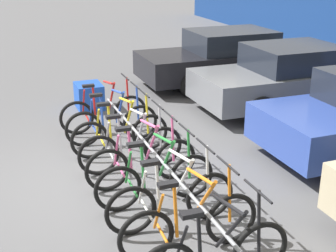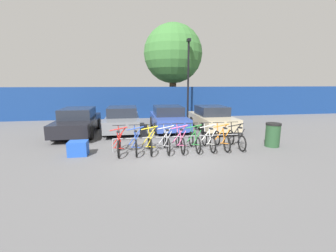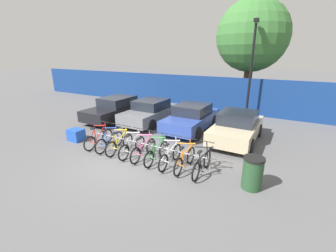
{
  "view_description": "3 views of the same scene",
  "coord_description": "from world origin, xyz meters",
  "px_view_note": "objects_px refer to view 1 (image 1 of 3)",
  "views": [
    {
      "loc": [
        6.37,
        -1.32,
        3.26
      ],
      "look_at": [
        0.09,
        1.04,
        0.77
      ],
      "focal_mm": 50.0,
      "sensor_mm": 36.0,
      "label": 1
    },
    {
      "loc": [
        -1.52,
        -8.1,
        2.71
      ],
      "look_at": [
        0.09,
        1.68,
        0.81
      ],
      "focal_mm": 24.0,
      "sensor_mm": 36.0,
      "label": 2
    },
    {
      "loc": [
        5.2,
        -6.05,
        3.97
      ],
      "look_at": [
        0.96,
        1.46,
        1.18
      ],
      "focal_mm": 24.0,
      "sensor_mm": 36.0,
      "label": 3
    }
  ],
  "objects_px": {
    "bicycle_yellow": "(120,134)",
    "bicycle_green": "(156,179)",
    "bicycle_red": "(104,112)",
    "bicycle_silver": "(131,148)",
    "car_black": "(227,58)",
    "bicycle_white": "(172,200)",
    "bicycle_orange": "(190,224)",
    "bicycle_blue": "(112,123)",
    "car_grey": "(289,77)",
    "bicycle_pink": "(142,162)",
    "bike_rack": "(152,153)",
    "cargo_crate": "(89,96)"
  },
  "relations": [
    {
      "from": "bicycle_silver",
      "to": "bicycle_pink",
      "type": "distance_m",
      "value": 0.56
    },
    {
      "from": "bicycle_yellow",
      "to": "bicycle_white",
      "type": "bearing_deg",
      "value": 0.37
    },
    {
      "from": "car_grey",
      "to": "bicycle_green",
      "type": "bearing_deg",
      "value": -53.9
    },
    {
      "from": "bicycle_blue",
      "to": "bicycle_silver",
      "type": "distance_m",
      "value": 1.21
    },
    {
      "from": "bicycle_red",
      "to": "bicycle_silver",
      "type": "relative_size",
      "value": 1.0
    },
    {
      "from": "cargo_crate",
      "to": "bicycle_orange",
      "type": "bearing_deg",
      "value": -0.18
    },
    {
      "from": "bicycle_yellow",
      "to": "bicycle_green",
      "type": "bearing_deg",
      "value": 0.37
    },
    {
      "from": "bicycle_green",
      "to": "cargo_crate",
      "type": "xyz_separation_m",
      "value": [
        -4.55,
        0.02,
        -0.1
      ]
    },
    {
      "from": "bicycle_silver",
      "to": "bicycle_white",
      "type": "bearing_deg",
      "value": -1.73
    },
    {
      "from": "bicycle_white",
      "to": "bicycle_orange",
      "type": "xyz_separation_m",
      "value": [
        0.59,
        0.0,
        0.0
      ]
    },
    {
      "from": "bike_rack",
      "to": "cargo_crate",
      "type": "bearing_deg",
      "value": -178.1
    },
    {
      "from": "bike_rack",
      "to": "car_black",
      "type": "bearing_deg",
      "value": 142.24
    },
    {
      "from": "bicycle_red",
      "to": "bicycle_orange",
      "type": "distance_m",
      "value": 4.21
    },
    {
      "from": "bicycle_red",
      "to": "bicycle_white",
      "type": "relative_size",
      "value": 1.0
    },
    {
      "from": "bicycle_yellow",
      "to": "bicycle_silver",
      "type": "height_order",
      "value": "same"
    },
    {
      "from": "car_grey",
      "to": "bicycle_pink",
      "type": "bearing_deg",
      "value": -59.76
    },
    {
      "from": "bike_rack",
      "to": "bicycle_red",
      "type": "bearing_deg",
      "value": -176.5
    },
    {
      "from": "bicycle_green",
      "to": "bicycle_yellow",
      "type": "bearing_deg",
      "value": 179.26
    },
    {
      "from": "bicycle_white",
      "to": "bike_rack",
      "type": "bearing_deg",
      "value": 171.77
    },
    {
      "from": "bicycle_green",
      "to": "bicycle_orange",
      "type": "relative_size",
      "value": 1.0
    },
    {
      "from": "bicycle_orange",
      "to": "car_grey",
      "type": "height_order",
      "value": "car_grey"
    },
    {
      "from": "bicycle_green",
      "to": "bicycle_orange",
      "type": "xyz_separation_m",
      "value": [
        1.19,
        0.0,
        0.0
      ]
    },
    {
      "from": "car_grey",
      "to": "car_black",
      "type": "bearing_deg",
      "value": -172.35
    },
    {
      "from": "bicycle_red",
      "to": "car_grey",
      "type": "distance_m",
      "value": 4.16
    },
    {
      "from": "bicycle_red",
      "to": "car_black",
      "type": "distance_m",
      "value": 4.5
    },
    {
      "from": "bicycle_red",
      "to": "car_black",
      "type": "height_order",
      "value": "car_black"
    },
    {
      "from": "bicycle_white",
      "to": "cargo_crate",
      "type": "xyz_separation_m",
      "value": [
        -5.15,
        0.02,
        -0.1
      ]
    },
    {
      "from": "bicycle_orange",
      "to": "car_black",
      "type": "relative_size",
      "value": 0.38
    },
    {
      "from": "cargo_crate",
      "to": "bicycle_pink",
      "type": "bearing_deg",
      "value": -0.25
    },
    {
      "from": "bicycle_pink",
      "to": "car_grey",
      "type": "bearing_deg",
      "value": 118.59
    },
    {
      "from": "bicycle_red",
      "to": "bicycle_green",
      "type": "bearing_deg",
      "value": -1.21
    },
    {
      "from": "bicycle_pink",
      "to": "bicycle_white",
      "type": "distance_m",
      "value": 1.21
    },
    {
      "from": "bicycle_yellow",
      "to": "bicycle_red",
      "type": "bearing_deg",
      "value": -179.63
    },
    {
      "from": "bicycle_blue",
      "to": "bicycle_yellow",
      "type": "height_order",
      "value": "same"
    },
    {
      "from": "bicycle_blue",
      "to": "bicycle_white",
      "type": "height_order",
      "value": "same"
    },
    {
      "from": "bicycle_silver",
      "to": "bicycle_pink",
      "type": "bearing_deg",
      "value": -1.73
    },
    {
      "from": "bicycle_red",
      "to": "car_grey",
      "type": "bearing_deg",
      "value": 88.8
    },
    {
      "from": "bike_rack",
      "to": "car_grey",
      "type": "distance_m",
      "value": 4.68
    },
    {
      "from": "bicycle_white",
      "to": "bicycle_green",
      "type": "bearing_deg",
      "value": 178.87
    },
    {
      "from": "bike_rack",
      "to": "bicycle_blue",
      "type": "relative_size",
      "value": 3.16
    },
    {
      "from": "cargo_crate",
      "to": "car_grey",
      "type": "bearing_deg",
      "value": 69.71
    },
    {
      "from": "bicycle_pink",
      "to": "bicycle_white",
      "type": "bearing_deg",
      "value": -1.64
    },
    {
      "from": "bicycle_white",
      "to": "bicycle_orange",
      "type": "height_order",
      "value": "same"
    },
    {
      "from": "cargo_crate",
      "to": "bicycle_yellow",
      "type": "bearing_deg",
      "value": -0.37
    },
    {
      "from": "bike_rack",
      "to": "bicycle_blue",
      "type": "xyz_separation_m",
      "value": [
        -1.78,
        -0.15,
        -0.13
      ]
    },
    {
      "from": "bicycle_blue",
      "to": "car_grey",
      "type": "bearing_deg",
      "value": 100.74
    },
    {
      "from": "bike_rack",
      "to": "bicycle_pink",
      "type": "height_order",
      "value": "bicycle_pink"
    },
    {
      "from": "bicycle_pink",
      "to": "bicycle_green",
      "type": "bearing_deg",
      "value": -1.64
    },
    {
      "from": "car_black",
      "to": "cargo_crate",
      "type": "distance_m",
      "value": 3.92
    },
    {
      "from": "bike_rack",
      "to": "bicycle_yellow",
      "type": "relative_size",
      "value": 3.16
    }
  ]
}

